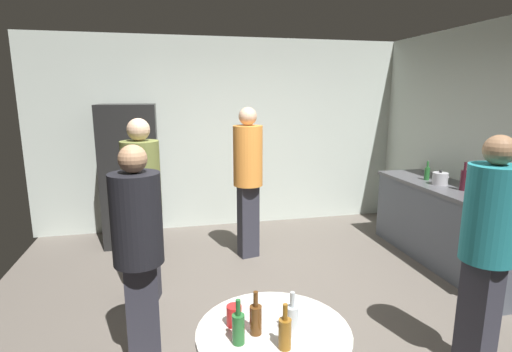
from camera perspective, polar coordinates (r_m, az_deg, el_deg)
The scene contains 17 objects.
ground_plane at distance 3.68m, azimuth 2.05°, elevation -20.57°, with size 5.20×5.20×0.10m, color #5B544C.
wall_back at distance 5.72m, azimuth -4.59°, elevation 6.06°, with size 5.32×0.06×2.70m, color beige.
refrigerator at distance 5.33m, azimuth -17.76°, elevation 0.20°, with size 0.70×0.68×1.80m.
kitchen_counter at distance 4.99m, azimuth 26.42°, elevation -6.58°, with size 0.64×2.17×0.90m.
kettle at distance 4.97m, azimuth 25.24°, elevation -0.33°, with size 0.24×0.17×0.18m.
wine_bottle_on_counter at distance 4.78m, azimuth 28.01°, elevation -0.47°, with size 0.08×0.08×0.31m.
beer_bottle_on_counter at distance 5.18m, azimuth 23.63°, elevation 0.38°, with size 0.06×0.06×0.23m.
foreground_table at distance 2.22m, azimuth 2.56°, elevation -23.78°, with size 0.80×0.80×0.73m.
beer_bottle_amber at distance 2.00m, azimuth 4.22°, elevation -21.76°, with size 0.06×0.06×0.23m.
beer_bottle_brown at distance 2.09m, azimuth -0.05°, elevation -20.02°, with size 0.06×0.06×0.23m.
beer_bottle_green at distance 2.03m, azimuth -2.59°, elevation -21.17°, with size 0.06×0.06×0.23m.
beer_bottle_clear at distance 2.10m, azimuth 5.26°, elevation -20.02°, with size 0.06×0.06×0.23m.
plastic_cup_red at distance 2.17m, azimuth -3.21°, elevation -19.61°, with size 0.08×0.08×0.11m, color red.
person_in_black_shirt at distance 2.81m, azimuth -16.79°, elevation -9.24°, with size 0.37×0.37×1.60m.
person_in_olive_shirt at distance 3.72m, azimuth -16.20°, elevation -2.92°, with size 0.41×0.41×1.72m.
person_in_orange_shirt at distance 4.55m, azimuth -1.18°, elevation 0.74°, with size 0.40×0.40×1.78m.
person_in_teal_shirt at distance 3.06m, azimuth 30.69°, elevation -7.84°, with size 0.39×0.39×1.67m.
Camera 1 is at (-0.80, -3.00, 1.92)m, focal length 27.48 mm.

